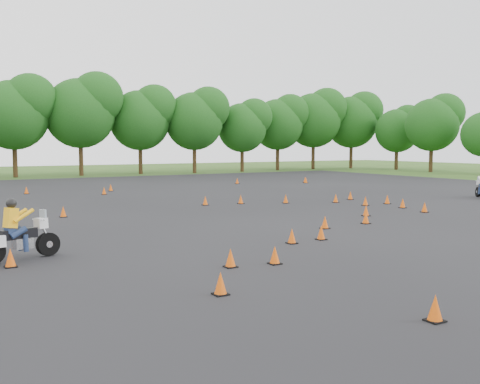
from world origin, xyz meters
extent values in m
plane|color=#2D5119|center=(0.00, 0.00, 0.00)|extent=(140.00, 140.00, 0.00)
plane|color=black|center=(0.00, 6.00, 0.01)|extent=(62.00, 62.00, 0.00)
cone|color=#DF5209|center=(-5.73, -4.96, 0.23)|extent=(0.26, 0.26, 0.45)
cone|color=#DF5209|center=(8.08, 7.58, 0.23)|extent=(0.26, 0.26, 0.45)
cone|color=#DF5209|center=(-1.32, 18.54, 0.23)|extent=(0.26, 0.26, 0.45)
cone|color=#DF5209|center=(16.21, 20.90, 0.23)|extent=(0.26, 0.26, 0.45)
cone|color=#DF5209|center=(0.15, -0.96, 0.23)|extent=(0.26, 0.26, 0.45)
cone|color=#DF5209|center=(-0.22, 20.77, 0.23)|extent=(0.26, 0.26, 0.45)
cone|color=#DF5209|center=(1.75, 0.80, 0.23)|extent=(0.26, 0.26, 0.45)
cone|color=#DF5209|center=(-1.07, -1.03, 0.23)|extent=(0.26, 0.26, 0.45)
cone|color=#DF5209|center=(5.55, 8.65, 0.23)|extent=(0.26, 0.26, 0.45)
cone|color=#DF5209|center=(1.43, 9.95, 0.23)|extent=(0.26, 0.26, 0.45)
cone|color=#DF5209|center=(3.36, 9.63, 0.23)|extent=(0.26, 0.26, 0.45)
cone|color=#DF5209|center=(3.95, 0.96, 0.23)|extent=(0.26, 0.26, 0.45)
cone|color=#DF5209|center=(9.96, 5.67, 0.23)|extent=(0.26, 0.26, 0.45)
cone|color=#DF5209|center=(9.82, 8.36, 0.23)|extent=(0.26, 0.26, 0.45)
cone|color=#DF5209|center=(10.57, 22.42, 0.23)|extent=(0.26, 0.26, 0.45)
cone|color=#DF5209|center=(8.40, 5.66, 0.23)|extent=(0.26, 0.26, 0.45)
cone|color=#DF5209|center=(-4.33, -2.89, 0.23)|extent=(0.26, 0.26, 0.45)
cone|color=#DF5209|center=(15.84, 20.33, 0.23)|extent=(0.26, 0.26, 0.45)
cone|color=#DF5209|center=(-9.12, -0.08, 0.23)|extent=(0.26, 0.26, 0.45)
cone|color=#DF5209|center=(-3.30, -8.33, 0.23)|extent=(0.26, 0.26, 0.45)
cone|color=#DF5209|center=(5.57, 2.65, 0.23)|extent=(0.26, 0.26, 0.45)
cone|color=#DF5209|center=(-5.44, 21.46, 0.23)|extent=(0.26, 0.26, 0.45)
cone|color=#DF5209|center=(-5.87, 8.95, 0.23)|extent=(0.26, 0.26, 0.45)
cone|color=#DF5209|center=(-3.16, -3.16, 0.23)|extent=(0.26, 0.26, 0.45)
cone|color=#DF5209|center=(8.79, 2.23, 0.23)|extent=(0.26, 0.26, 0.45)
cone|color=#DF5209|center=(9.26, 3.97, 0.23)|extent=(0.26, 0.26, 0.45)
camera|label=1|loc=(-10.84, -14.44, 3.07)|focal=40.00mm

